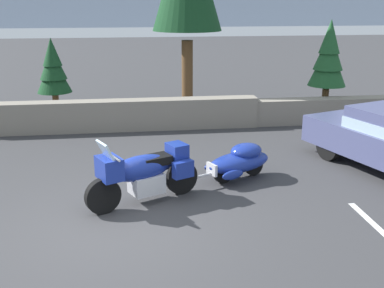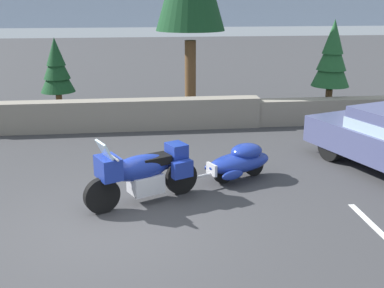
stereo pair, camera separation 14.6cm
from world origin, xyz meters
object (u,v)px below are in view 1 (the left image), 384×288
Objects in this scene: touring_motorcycle at (143,172)px; pine_tree_secondary at (329,57)px; car_shaped_trailer at (240,161)px; pine_tree_far_right at (53,68)px.

pine_tree_secondary is at bearing 45.05° from touring_motorcycle.
car_shaped_trailer is at bearing -128.15° from pine_tree_secondary.
touring_motorcycle is at bearing -154.74° from car_shaped_trailer.
touring_motorcycle is 7.55m from pine_tree_far_right.
pine_tree_secondary is (4.02, 5.12, 1.52)m from car_shaped_trailer.
car_shaped_trailer is 7.72m from pine_tree_far_right.
pine_tree_far_right reaches higher than touring_motorcycle.
pine_tree_secondary is at bearing 51.85° from car_shaped_trailer.
car_shaped_trailer is 0.69× the size of pine_tree_secondary.
pine_tree_far_right is at bearing 110.18° from touring_motorcycle.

